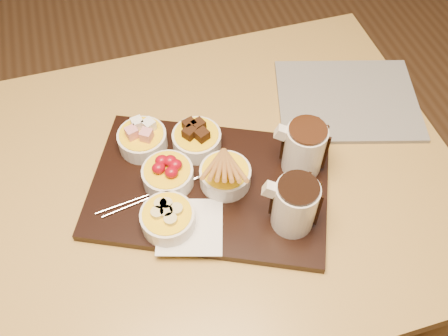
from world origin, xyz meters
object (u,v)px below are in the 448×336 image
object	(u,v)px
pitcher_dark_chocolate	(295,206)
dining_table	(167,212)
serving_board	(209,187)
newspaper	(347,100)
pitcher_milk_chocolate	(304,149)
bowl_strawberries	(168,176)

from	to	relation	value
pitcher_dark_chocolate	dining_table	bearing A→B (deg)	168.37
serving_board	newspaper	bearing A→B (deg)	46.07
serving_board	pitcher_milk_chocolate	size ratio (longest dim) A/B	4.26
bowl_strawberries	newspaper	size ratio (longest dim) A/B	0.32
pitcher_dark_chocolate	newspaper	world-z (taller)	pitcher_dark_chocolate
dining_table	newspaper	size ratio (longest dim) A/B	3.85
serving_board	bowl_strawberries	bearing A→B (deg)	-176.42
serving_board	pitcher_dark_chocolate	bearing A→B (deg)	-19.98
serving_board	pitcher_dark_chocolate	xyz separation A→B (m)	(0.12, -0.12, 0.06)
serving_board	bowl_strawberries	size ratio (longest dim) A/B	4.60
serving_board	bowl_strawberries	world-z (taller)	bowl_strawberries
bowl_strawberries	pitcher_dark_chocolate	size ratio (longest dim) A/B	0.93
serving_board	pitcher_milk_chocolate	distance (m)	0.20
bowl_strawberries	pitcher_milk_chocolate	xyz separation A→B (m)	(0.26, -0.04, 0.04)
dining_table	pitcher_dark_chocolate	bearing A→B (deg)	-36.25
newspaper	pitcher_dark_chocolate	bearing A→B (deg)	-116.15
pitcher_dark_chocolate	newspaper	bearing A→B (deg)	72.75
dining_table	serving_board	size ratio (longest dim) A/B	2.61
dining_table	bowl_strawberries	xyz separation A→B (m)	(0.01, -0.00, 0.14)
dining_table	pitcher_milk_chocolate	xyz separation A→B (m)	(0.28, -0.04, 0.17)
bowl_strawberries	newspaper	bearing A→B (deg)	14.58
pitcher_dark_chocolate	pitcher_milk_chocolate	world-z (taller)	same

